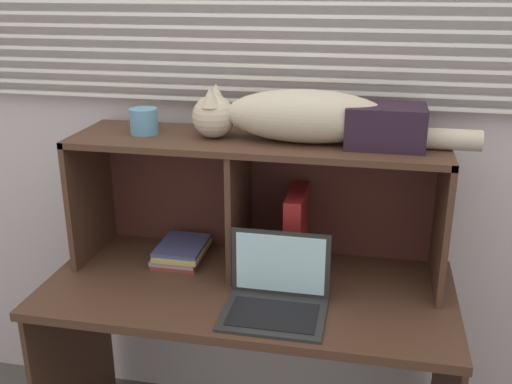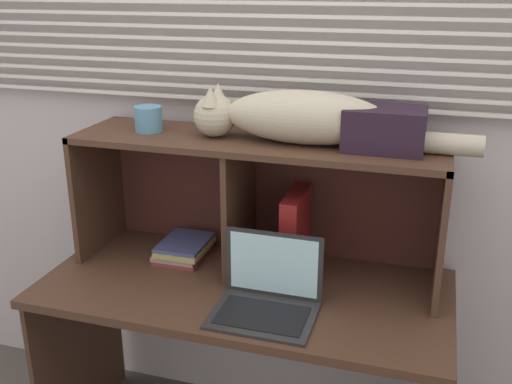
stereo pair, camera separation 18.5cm
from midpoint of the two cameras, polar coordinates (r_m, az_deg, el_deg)
name	(u,v)px [view 2 (the right image)]	position (r m, az deg, el deg)	size (l,w,h in m)	color
back_panel_with_blinds	(274,113)	(2.20, 4.15, 7.53)	(4.40, 0.08, 2.50)	#BCB4B5
desk	(244,322)	(2.12, 1.41, -12.39)	(1.38, 0.65, 0.74)	#442B1E
hutch_shelf_unit	(257,178)	(2.07, 2.63, 1.31)	(1.27, 0.35, 0.47)	#442B1E
cat	(298,118)	(1.95, 6.80, 7.01)	(0.93, 0.19, 0.18)	#B6AB90
laptop	(267,296)	(1.89, 3.91, -9.97)	(0.32, 0.25, 0.23)	#272727
binder_upright	(295,233)	(2.08, 6.35, -4.01)	(0.06, 0.24, 0.30)	maroon
book_stack	(184,249)	(2.24, -4.53, -5.47)	(0.18, 0.22, 0.06)	maroon
small_basket	(148,119)	(2.12, -7.78, 6.91)	(0.10, 0.10, 0.09)	teal
storage_box	(385,129)	(1.93, 14.92, 5.81)	(0.25, 0.18, 0.13)	black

